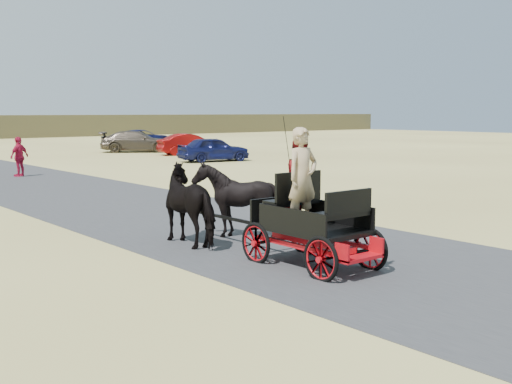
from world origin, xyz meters
TOP-DOWN VIEW (x-y plane):
  - ground at (0.00, 0.00)m, footprint 140.00×140.00m
  - road at (0.00, 0.00)m, footprint 6.00×140.00m
  - carriage at (-1.02, -0.46)m, footprint 1.30×2.40m
  - horse_left at (-1.57, 2.54)m, footprint 0.91×2.01m
  - horse_right at (-0.47, 2.54)m, footprint 1.37×1.54m
  - driver_man at (-1.22, -0.41)m, footprint 0.66×0.43m
  - passenger_woman at (-0.72, 0.14)m, footprint 0.77×0.60m
  - pedestrian at (0.52, 19.12)m, footprint 1.09×0.86m
  - car_a at (11.95, 20.74)m, footprint 4.26×2.30m
  - car_b at (14.04, 26.28)m, footprint 4.36×2.41m
  - car_c at (12.72, 30.89)m, footprint 5.28×4.49m
  - car_d at (16.50, 36.91)m, footprint 4.90×2.32m

SIDE VIEW (x-z plane):
  - ground at x=0.00m, z-range 0.00..0.00m
  - road at x=0.00m, z-range 0.00..0.01m
  - carriage at x=-1.02m, z-range 0.00..0.72m
  - car_d at x=16.50m, z-range 0.00..1.35m
  - car_b at x=14.04m, z-range 0.00..1.36m
  - car_a at x=11.95m, z-range 0.00..1.38m
  - car_c at x=12.72m, z-range 0.00..1.45m
  - horse_left at x=-1.57m, z-range 0.00..1.70m
  - horse_right at x=-0.47m, z-range 0.00..1.70m
  - pedestrian at x=0.52m, z-range 0.00..1.73m
  - passenger_woman at x=-0.72m, z-range 0.72..2.30m
  - driver_man at x=-1.22m, z-range 0.72..2.52m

